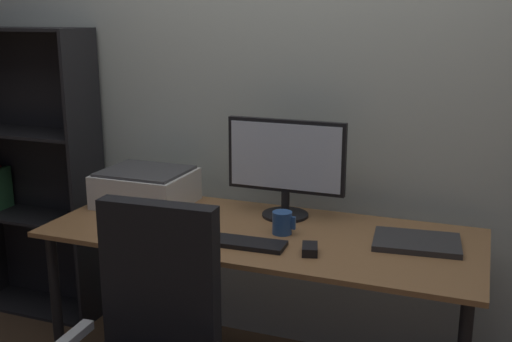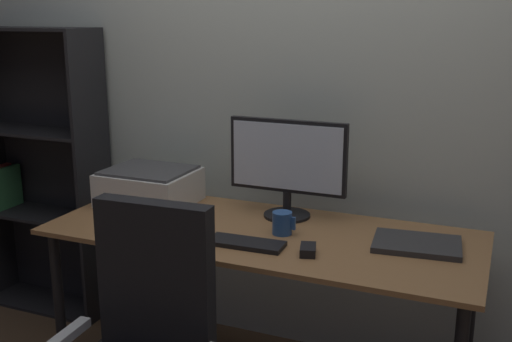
% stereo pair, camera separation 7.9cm
% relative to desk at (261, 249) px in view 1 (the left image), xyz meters
% --- Properties ---
extents(back_wall, '(6.40, 0.10, 2.60)m').
position_rel_desk_xyz_m(back_wall, '(0.00, 0.52, 0.64)').
color(back_wall, beige).
rests_on(back_wall, ground).
extents(desk, '(1.73, 0.70, 0.74)m').
position_rel_desk_xyz_m(desk, '(0.00, 0.00, 0.00)').
color(desk, olive).
rests_on(desk, ground).
extents(monitor, '(0.51, 0.20, 0.42)m').
position_rel_desk_xyz_m(monitor, '(0.03, 0.21, 0.32)').
color(monitor, black).
rests_on(monitor, desk).
extents(keyboard, '(0.29, 0.12, 0.02)m').
position_rel_desk_xyz_m(keyboard, '(0.01, -0.17, 0.09)').
color(keyboard, black).
rests_on(keyboard, desk).
extents(mouse, '(0.08, 0.11, 0.03)m').
position_rel_desk_xyz_m(mouse, '(0.25, -0.16, 0.10)').
color(mouse, black).
rests_on(mouse, desk).
extents(coffee_mug, '(0.09, 0.08, 0.09)m').
position_rel_desk_xyz_m(coffee_mug, '(0.09, 0.00, 0.12)').
color(coffee_mug, '#285193').
rests_on(coffee_mug, desk).
extents(laptop, '(0.34, 0.26, 0.02)m').
position_rel_desk_xyz_m(laptop, '(0.60, 0.06, 0.09)').
color(laptop, '#2D2D30').
rests_on(laptop, desk).
extents(printer, '(0.40, 0.34, 0.16)m').
position_rel_desk_xyz_m(printer, '(-0.62, 0.15, 0.16)').
color(printer, silver).
rests_on(printer, desk).
extents(bookshelf, '(0.74, 0.28, 1.52)m').
position_rel_desk_xyz_m(bookshelf, '(-1.44, 0.35, 0.09)').
color(bookshelf, black).
rests_on(bookshelf, ground).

